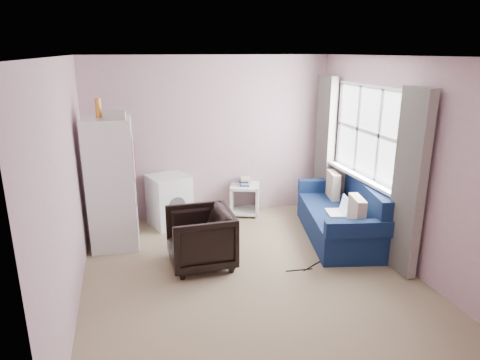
# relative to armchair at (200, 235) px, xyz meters

# --- Properties ---
(room) EXTENTS (3.84, 4.24, 2.54)m
(room) POSITION_rel_armchair_xyz_m (0.53, -0.40, 0.86)
(room) COLOR #907D5E
(room) RESTS_ON ground
(armchair) EXTENTS (0.72, 0.77, 0.78)m
(armchair) POSITION_rel_armchair_xyz_m (0.00, 0.00, 0.00)
(armchair) COLOR black
(armchair) RESTS_ON ground
(fridge) EXTENTS (0.64, 0.63, 1.98)m
(fridge) POSITION_rel_armchair_xyz_m (-1.01, 0.87, 0.49)
(fridge) COLOR silver
(fridge) RESTS_ON ground
(washing_machine) EXTENTS (0.69, 0.69, 0.77)m
(washing_machine) POSITION_rel_armchair_xyz_m (-0.22, 1.40, 0.01)
(washing_machine) COLOR silver
(washing_machine) RESTS_ON ground
(side_table) EXTENTS (0.58, 0.58, 0.61)m
(side_table) POSITION_rel_armchair_xyz_m (1.00, 1.52, -0.10)
(side_table) COLOR white
(side_table) RESTS_ON ground
(sofa) EXTENTS (1.22, 2.00, 0.83)m
(sofa) POSITION_rel_armchair_xyz_m (2.09, 0.29, -0.09)
(sofa) COLOR #11244E
(sofa) RESTS_ON ground
(window_dressing) EXTENTS (0.17, 2.62, 2.18)m
(window_dressing) POSITION_rel_armchair_xyz_m (2.29, 0.29, 0.71)
(window_dressing) COLOR white
(window_dressing) RESTS_ON ground
(floor_cables) EXTENTS (0.51, 0.18, 0.01)m
(floor_cables) POSITION_rel_armchair_xyz_m (1.22, -0.44, -0.39)
(floor_cables) COLOR black
(floor_cables) RESTS_ON ground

